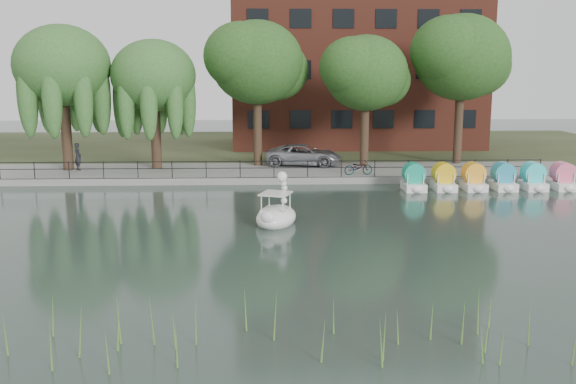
{
  "coord_description": "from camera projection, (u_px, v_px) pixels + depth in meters",
  "views": [
    {
      "loc": [
        -0.51,
        -24.2,
        6.82
      ],
      "look_at": [
        0.5,
        4.0,
        1.3
      ],
      "focal_mm": 40.0,
      "sensor_mm": 36.0,
      "label": 1
    }
  ],
  "objects": [
    {
      "name": "bicycle",
      "position": [
        358.0,
        167.0,
        38.72
      ],
      "size": [
        0.82,
        1.78,
        1.0
      ],
      "primitive_type": "imported",
      "rotation": [
        0.0,
        0.0,
        1.7
      ],
      "color": "gray",
      "rests_on": "promenade"
    },
    {
      "name": "apartment_building",
      "position": [
        355.0,
        36.0,
        52.91
      ],
      "size": [
        20.0,
        10.07,
        18.0
      ],
      "color": "#4C1E16",
      "rests_on": "land_strip"
    },
    {
      "name": "willow_mid",
      "position": [
        154.0,
        76.0,
        40.27
      ],
      "size": [
        5.32,
        5.32,
        8.15
      ],
      "color": "#473323",
      "rests_on": "promenade"
    },
    {
      "name": "kerb",
      "position": [
        274.0,
        181.0,
        37.82
      ],
      "size": [
        40.0,
        0.25,
        0.4
      ],
      "primitive_type": "cube",
      "color": "gray",
      "rests_on": "ground_plane"
    },
    {
      "name": "broadleaf_far",
      "position": [
        462.0,
        58.0,
        42.23
      ],
      "size": [
        6.3,
        6.3,
        9.71
      ],
      "color": "#473323",
      "rests_on": "promenade"
    },
    {
      "name": "pedal_boat_row",
      "position": [
        488.0,
        179.0,
        36.11
      ],
      "size": [
        9.65,
        1.7,
        1.4
      ],
      "color": "white",
      "rests_on": "ground_plane"
    },
    {
      "name": "swan_boat",
      "position": [
        277.0,
        213.0,
        28.26
      ],
      "size": [
        2.41,
        3.01,
        2.22
      ],
      "rotation": [
        0.0,
        0.0,
        -0.33
      ],
      "color": "white",
      "rests_on": "ground_plane"
    },
    {
      "name": "land_strip",
      "position": [
        271.0,
        146.0,
        54.45
      ],
      "size": [
        60.0,
        22.0,
        0.36
      ],
      "primitive_type": "cube",
      "color": "#47512D",
      "rests_on": "ground_plane"
    },
    {
      "name": "pedestrian",
      "position": [
        78.0,
        155.0,
        40.34
      ],
      "size": [
        0.82,
        0.86,
        1.98
      ],
      "primitive_type": "imported",
      "rotation": [
        0.0,
        0.0,
        2.25
      ],
      "color": "black",
      "rests_on": "promenade"
    },
    {
      "name": "broadleaf_center",
      "position": [
        257.0,
        63.0,
        41.33
      ],
      "size": [
        6.0,
        6.0,
        9.25
      ],
      "color": "#473323",
      "rests_on": "promenade"
    },
    {
      "name": "willow_left",
      "position": [
        62.0,
        66.0,
        39.47
      ],
      "size": [
        5.88,
        5.88,
        9.01
      ],
      "color": "#473323",
      "rests_on": "promenade"
    },
    {
      "name": "broadleaf_right",
      "position": [
        366.0,
        74.0,
        41.21
      ],
      "size": [
        5.4,
        5.4,
        8.32
      ],
      "color": "#473323",
      "rests_on": "promenade"
    },
    {
      "name": "ground_plane",
      "position": [
        279.0,
        244.0,
        25.06
      ],
      "size": [
        120.0,
        120.0,
        0.0
      ],
      "primitive_type": "plane",
      "color": "#394D44"
    },
    {
      "name": "reed_bank",
      "position": [
        369.0,
        325.0,
        15.7
      ],
      "size": [
        24.0,
        2.4,
        1.2
      ],
      "color": "#669938",
      "rests_on": "ground_plane"
    },
    {
      "name": "promenade",
      "position": [
        273.0,
        173.0,
        40.72
      ],
      "size": [
        40.0,
        6.0,
        0.4
      ],
      "primitive_type": "cube",
      "color": "gray",
      "rests_on": "ground_plane"
    },
    {
      "name": "minivan",
      "position": [
        304.0,
        153.0,
        42.34
      ],
      "size": [
        3.58,
        6.13,
        1.6
      ],
      "primitive_type": "imported",
      "rotation": [
        0.0,
        0.0,
        1.4
      ],
      "color": "gray",
      "rests_on": "promenade"
    },
    {
      "name": "railing",
      "position": [
        274.0,
        165.0,
        37.84
      ],
      "size": [
        32.0,
        0.05,
        1.0
      ],
      "color": "black",
      "rests_on": "promenade"
    }
  ]
}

